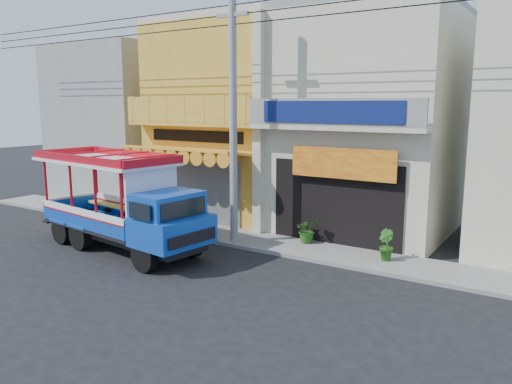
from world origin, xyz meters
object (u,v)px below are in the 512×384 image
at_px(potted_plant_a, 308,230).
at_px(potted_plant_b, 386,245).
at_px(green_sign, 163,215).
at_px(utility_pole, 237,97).
at_px(songthaew_truck, 131,206).

distance_m(potted_plant_a, potted_plant_b, 2.90).
height_order(green_sign, potted_plant_b, green_sign).
distance_m(green_sign, potted_plant_a, 5.90).
height_order(utility_pole, potted_plant_a, utility_pole).
bearing_deg(potted_plant_a, green_sign, 152.93).
bearing_deg(green_sign, songthaew_truck, -64.43).
height_order(songthaew_truck, potted_plant_a, songthaew_truck).
bearing_deg(utility_pole, green_sign, 174.57).
distance_m(songthaew_truck, green_sign, 3.40).
bearing_deg(potted_plant_b, green_sign, 43.92).
xyz_separation_m(potted_plant_a, potted_plant_b, (2.86, -0.44, 0.03)).
bearing_deg(green_sign, potted_plant_a, 8.69).
xyz_separation_m(utility_pole, potted_plant_b, (4.89, 0.82, -4.44)).
relative_size(potted_plant_a, potted_plant_b, 0.94).
distance_m(utility_pole, potted_plant_b, 6.66).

